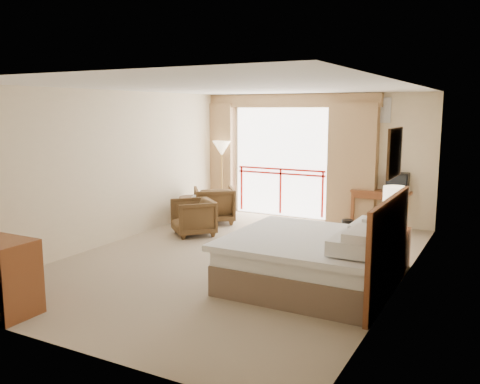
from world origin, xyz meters
The scene contains 28 objects.
floor centered at (0.00, 0.00, 0.00)m, with size 7.00×7.00×0.00m, color gray.
ceiling centered at (0.00, 0.00, 2.70)m, with size 7.00×7.00×0.00m, color white.
wall_back centered at (0.00, 3.50, 1.35)m, with size 5.00×5.00×0.00m, color beige.
wall_front centered at (0.00, -3.50, 1.35)m, with size 5.00×5.00×0.00m, color beige.
wall_left centered at (-2.50, 0.00, 1.35)m, with size 7.00×7.00×0.00m, color beige.
wall_right centered at (2.50, 0.00, 1.35)m, with size 7.00×7.00×0.00m, color beige.
balcony_door centered at (-0.80, 3.48, 1.20)m, with size 2.40×2.40×0.00m, color white.
balcony_railing centered at (-0.80, 3.46, 0.81)m, with size 2.09×0.03×1.02m.
curtain_left centered at (-2.45, 3.35, 1.25)m, with size 1.00×0.26×2.50m, color #96704B.
curtain_right centered at (0.85, 3.35, 1.25)m, with size 1.00×0.26×2.50m, color #96704B.
valance centered at (-0.80, 3.38, 2.55)m, with size 4.40×0.22×0.28m, color #96704B.
hvac_vent centered at (1.30, 3.47, 2.35)m, with size 0.50×0.04×0.50m, color silver.
bed centered at (1.50, -0.60, 0.38)m, with size 2.13×2.06×0.97m.
headboard centered at (2.46, -0.60, 0.65)m, with size 0.06×2.10×1.30m, color #662D14.
framed_art centered at (2.47, -0.60, 1.85)m, with size 0.04×0.72×0.60m.
nightstand centered at (2.25, 0.67, 0.31)m, with size 0.43×0.51×0.61m, color #662D14.
table_lamp centered at (2.25, 0.72, 1.09)m, with size 0.35×0.35×0.61m.
phone centered at (2.20, 0.52, 0.65)m, with size 0.19×0.15×0.08m, color black.
desk centered at (1.47, 3.45, 0.59)m, with size 1.16×0.56×0.76m.
tv centered at (1.77, 3.39, 0.94)m, with size 0.42×0.33×0.38m.
coffee_maker centered at (1.12, 3.40, 0.87)m, with size 0.11×0.11×0.23m, color black.
cup centered at (1.27, 3.35, 0.80)m, with size 0.07×0.07×0.10m, color white.
wastebasket centered at (1.03, 2.49, 0.14)m, with size 0.22×0.22×0.27m, color black.
armchair_far centered at (-1.74, 2.14, 0.00)m, with size 0.81×0.83×0.76m, color #442F1B.
armchair_near centered at (-1.52, 1.01, 0.00)m, with size 0.73×0.75×0.69m, color #442F1B.
side_table centered at (-1.98, 1.67, 0.41)m, with size 0.55×0.55×0.60m.
book centered at (-1.98, 1.67, 0.60)m, with size 0.16×0.21×0.02m, color white.
floor_lamp centered at (-2.14, 3.14, 1.42)m, with size 0.42×0.42×1.65m.
Camera 1 is at (3.72, -6.88, 2.37)m, focal length 38.00 mm.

